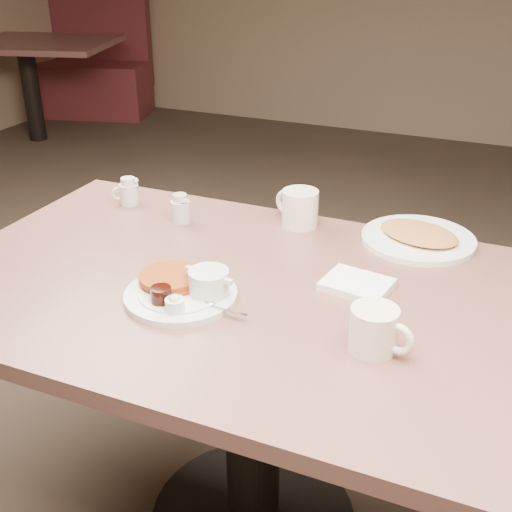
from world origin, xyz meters
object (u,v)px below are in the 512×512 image
at_px(creamer_left, 128,192).
at_px(booth_back_left, 71,67).
at_px(coffee_mug_far, 299,208).
at_px(main_plate, 184,289).
at_px(hash_plate, 418,237).
at_px(coffee_mug_near, 375,329).
at_px(creamer_right, 180,209).
at_px(diner_table, 253,349).

relative_size(creamer_left, booth_back_left, 0.04).
bearing_deg(coffee_mug_far, main_plate, -101.38).
bearing_deg(hash_plate, coffee_mug_near, -88.52).
bearing_deg(creamer_right, diner_table, -38.41).
relative_size(main_plate, coffee_mug_near, 2.27).
bearing_deg(booth_back_left, coffee_mug_near, -45.45).
relative_size(diner_table, hash_plate, 3.94).
xyz_separation_m(creamer_left, creamer_right, (0.20, -0.05, 0.00)).
distance_m(coffee_mug_near, coffee_mug_far, 0.60).
bearing_deg(diner_table, booth_back_left, 133.00).
xyz_separation_m(diner_table, creamer_right, (-0.33, 0.26, 0.21)).
bearing_deg(coffee_mug_near, booth_back_left, 134.55).
relative_size(diner_table, coffee_mug_near, 10.70).
height_order(coffee_mug_near, booth_back_left, booth_back_left).
relative_size(diner_table, creamer_right, 18.75).
bearing_deg(main_plate, booth_back_left, 131.13).
distance_m(creamer_left, booth_back_left, 4.19).
height_order(creamer_left, creamer_right, same).
distance_m(creamer_left, creamer_right, 0.21).
relative_size(diner_table, creamer_left, 18.75).
xyz_separation_m(hash_plate, booth_back_left, (-3.55, 3.10, -0.35)).
height_order(coffee_mug_far, hash_plate, coffee_mug_far).
height_order(coffee_mug_far, creamer_left, coffee_mug_far).
xyz_separation_m(main_plate, hash_plate, (0.42, 0.49, -0.01)).
distance_m(diner_table, hash_plate, 0.52).
bearing_deg(hash_plate, main_plate, -130.35).
height_order(diner_table, booth_back_left, booth_back_left).
xyz_separation_m(diner_table, main_plate, (-0.12, -0.10, 0.19)).
bearing_deg(coffee_mug_far, creamer_left, -174.11).
height_order(diner_table, creamer_left, creamer_left).
bearing_deg(creamer_left, coffee_mug_near, -27.92).
xyz_separation_m(diner_table, creamer_left, (-0.54, 0.32, 0.21)).
height_order(creamer_left, hash_plate, creamer_left).
distance_m(main_plate, booth_back_left, 4.78).
bearing_deg(creamer_right, creamer_left, 165.25).
bearing_deg(booth_back_left, creamer_left, -49.41).
height_order(hash_plate, booth_back_left, booth_back_left).
distance_m(diner_table, booth_back_left, 4.77).
bearing_deg(main_plate, diner_table, 40.30).
bearing_deg(coffee_mug_far, creamer_right, -160.95).
distance_m(coffee_mug_far, creamer_right, 0.33).
bearing_deg(diner_table, coffee_mug_far, 93.70).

